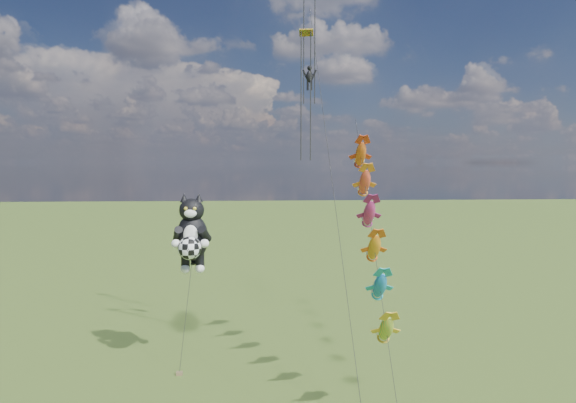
{
  "coord_description": "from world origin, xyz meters",
  "views": [
    {
      "loc": [
        3.53,
        -25.94,
        13.87
      ],
      "look_at": [
        5.75,
        9.75,
        10.99
      ],
      "focal_mm": 30.0,
      "sensor_mm": 36.0,
      "label": 1
    }
  ],
  "objects": [
    {
      "name": "cat_kite_rig",
      "position": [
        -1.11,
        7.55,
        8.92
      ],
      "size": [
        2.55,
        4.21,
        11.75
      ],
      "rotation": [
        0.0,
        0.0,
        -0.19
      ],
      "color": "brown",
      "rests_on": "ground"
    },
    {
      "name": "parafoil_rig",
      "position": [
        7.27,
        8.75,
        20.47
      ],
      "size": [
        2.19,
        17.47,
        27.85
      ],
      "rotation": [
        0.0,
        0.0,
        0.14
      ],
      "color": "brown",
      "rests_on": "ground"
    },
    {
      "name": "fish_windsock_rig",
      "position": [
        10.58,
        3.38,
        9.65
      ],
      "size": [
        1.23,
        15.96,
        17.2
      ],
      "rotation": [
        0.0,
        0.0,
        0.28
      ],
      "color": "brown",
      "rests_on": "ground"
    }
  ]
}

